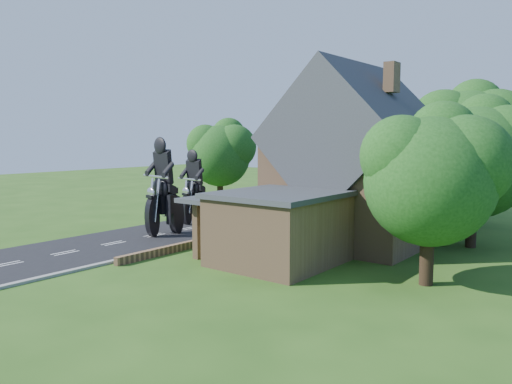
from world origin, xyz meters
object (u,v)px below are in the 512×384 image
Objects in this scene: annex at (277,226)px; motorcycle_follow at (195,213)px; house at (356,167)px; motorcycle_lead at (164,221)px; garden_wall at (259,228)px.

motorcycle_follow is at bearing 153.74° from annex.
annex is 4.23× the size of motorcycle_follow.
house is at bearing 84.76° from annex.
motorcycle_lead is (-10.05, -5.56, -3.44)m from house.
motorcycle_lead is (-9.43, 1.24, -0.86)m from annex.
motorcycle_follow is at bearing -59.51° from motorcycle_lead.
garden_wall is at bearing 133.84° from annex.
garden_wall is 5.43m from motorcycle_follow.
annex is at bearing -95.24° from house.
garden_wall is 3.12× the size of annex.
house reaches higher than motorcycle_follow.
motorcycle_lead is at bearing 116.45° from motorcycle_follow.
annex is (5.57, -5.80, 1.57)m from garden_wall.
annex is at bearing -46.16° from garden_wall.
house reaches higher than garden_wall.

